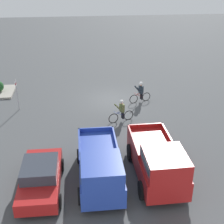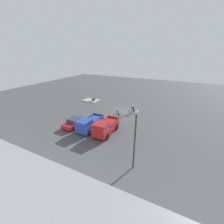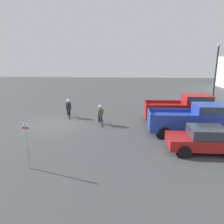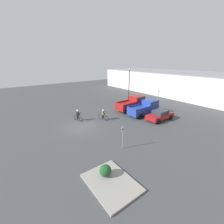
{
  "view_description": "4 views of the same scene",
  "coord_description": "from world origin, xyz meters",
  "px_view_note": "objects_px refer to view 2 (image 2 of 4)",
  "views": [
    {
      "loc": [
        2.43,
        22.14,
        9.92
      ],
      "look_at": [
        0.51,
        4.54,
        1.2
      ],
      "focal_mm": 50.0,
      "sensor_mm": 36.0,
      "label": 1
    },
    {
      "loc": [
        -10.69,
        26.7,
        11.28
      ],
      "look_at": [
        0.51,
        4.54,
        1.2
      ],
      "focal_mm": 24.0,
      "sensor_mm": 36.0,
      "label": 2
    },
    {
      "loc": [
        16.15,
        5.52,
        5.19
      ],
      "look_at": [
        0.51,
        4.54,
        1.2
      ],
      "focal_mm": 35.0,
      "sensor_mm": 36.0,
      "label": 3
    },
    {
      "loc": [
        16.36,
        -7.26,
        8.03
      ],
      "look_at": [
        0.51,
        4.54,
        1.2
      ],
      "focal_mm": 24.0,
      "sensor_mm": 36.0,
      "label": 4
    }
  ],
  "objects_px": {
    "cyclist_0": "(118,113)",
    "lamppost": "(135,136)",
    "sedan_0": "(75,122)",
    "shrub": "(93,99)",
    "pickup_truck_1": "(89,123)",
    "cyclist_1": "(133,109)",
    "fire_lane_sign": "(93,100)",
    "pickup_truck_0": "(105,127)"
  },
  "relations": [
    {
      "from": "cyclist_0",
      "to": "lamppost",
      "type": "xyz_separation_m",
      "value": [
        -6.85,
        11.13,
        3.0
      ]
    },
    {
      "from": "sedan_0",
      "to": "shrub",
      "type": "distance_m",
      "value": 13.28
    },
    {
      "from": "pickup_truck_1",
      "to": "sedan_0",
      "type": "height_order",
      "value": "pickup_truck_1"
    },
    {
      "from": "cyclist_1",
      "to": "fire_lane_sign",
      "type": "height_order",
      "value": "fire_lane_sign"
    },
    {
      "from": "cyclist_1",
      "to": "pickup_truck_0",
      "type": "bearing_deg",
      "value": 84.02
    },
    {
      "from": "pickup_truck_0",
      "to": "cyclist_0",
      "type": "xyz_separation_m",
      "value": [
        0.88,
        -6.49,
        -0.38
      ]
    },
    {
      "from": "fire_lane_sign",
      "to": "sedan_0",
      "type": "bearing_deg",
      "value": 105.2
    },
    {
      "from": "sedan_0",
      "to": "pickup_truck_0",
      "type": "bearing_deg",
      "value": 179.72
    },
    {
      "from": "lamppost",
      "to": "shrub",
      "type": "relative_size",
      "value": 7.5
    },
    {
      "from": "sedan_0",
      "to": "fire_lane_sign",
      "type": "relative_size",
      "value": 1.81
    },
    {
      "from": "pickup_truck_1",
      "to": "fire_lane_sign",
      "type": "xyz_separation_m",
      "value": [
        5.26,
        -9.08,
        0.32
      ]
    },
    {
      "from": "cyclist_0",
      "to": "shrub",
      "type": "height_order",
      "value": "cyclist_0"
    },
    {
      "from": "cyclist_0",
      "to": "cyclist_1",
      "type": "height_order",
      "value": "cyclist_1"
    },
    {
      "from": "pickup_truck_0",
      "to": "shrub",
      "type": "height_order",
      "value": "pickup_truck_0"
    },
    {
      "from": "pickup_truck_1",
      "to": "pickup_truck_0",
      "type": "bearing_deg",
      "value": 179.91
    },
    {
      "from": "pickup_truck_1",
      "to": "sedan_0",
      "type": "relative_size",
      "value": 1.19
    },
    {
      "from": "sedan_0",
      "to": "cyclist_0",
      "type": "bearing_deg",
      "value": -126.16
    },
    {
      "from": "cyclist_0",
      "to": "pickup_truck_0",
      "type": "bearing_deg",
      "value": 97.76
    },
    {
      "from": "cyclist_0",
      "to": "shrub",
      "type": "bearing_deg",
      "value": -32.8
    },
    {
      "from": "pickup_truck_1",
      "to": "shrub",
      "type": "height_order",
      "value": "pickup_truck_1"
    },
    {
      "from": "cyclist_0",
      "to": "shrub",
      "type": "distance_m",
      "value": 11.08
    },
    {
      "from": "lamppost",
      "to": "sedan_0",
      "type": "bearing_deg",
      "value": -21.98
    },
    {
      "from": "lamppost",
      "to": "shrub",
      "type": "distance_m",
      "value": 23.77
    },
    {
      "from": "sedan_0",
      "to": "shrub",
      "type": "relative_size",
      "value": 4.95
    },
    {
      "from": "lamppost",
      "to": "fire_lane_sign",
      "type": "bearing_deg",
      "value": -44.37
    },
    {
      "from": "pickup_truck_1",
      "to": "cyclist_1",
      "type": "xyz_separation_m",
      "value": [
        -3.8,
        -9.49,
        -0.25
      ]
    },
    {
      "from": "fire_lane_sign",
      "to": "shrub",
      "type": "relative_size",
      "value": 2.74
    },
    {
      "from": "pickup_truck_1",
      "to": "cyclist_0",
      "type": "xyz_separation_m",
      "value": [
        -1.92,
        -6.49,
        -0.3
      ]
    },
    {
      "from": "sedan_0",
      "to": "lamppost",
      "type": "relative_size",
      "value": 0.66
    },
    {
      "from": "cyclist_1",
      "to": "lamppost",
      "type": "xyz_separation_m",
      "value": [
        -4.97,
        14.14,
        2.96
      ]
    },
    {
      "from": "cyclist_0",
      "to": "fire_lane_sign",
      "type": "relative_size",
      "value": 0.75
    },
    {
      "from": "cyclist_0",
      "to": "lamppost",
      "type": "distance_m",
      "value": 13.41
    },
    {
      "from": "pickup_truck_1",
      "to": "cyclist_0",
      "type": "height_order",
      "value": "pickup_truck_1"
    },
    {
      "from": "cyclist_1",
      "to": "pickup_truck_1",
      "type": "bearing_deg",
      "value": 68.18
    },
    {
      "from": "fire_lane_sign",
      "to": "lamppost",
      "type": "bearing_deg",
      "value": 135.63
    },
    {
      "from": "sedan_0",
      "to": "cyclist_1",
      "type": "bearing_deg",
      "value": -124.88
    },
    {
      "from": "lamppost",
      "to": "shrub",
      "type": "height_order",
      "value": "lamppost"
    },
    {
      "from": "shrub",
      "to": "pickup_truck_1",
      "type": "bearing_deg",
      "value": 120.62
    },
    {
      "from": "fire_lane_sign",
      "to": "shrub",
      "type": "height_order",
      "value": "fire_lane_sign"
    },
    {
      "from": "sedan_0",
      "to": "fire_lane_sign",
      "type": "bearing_deg",
      "value": -74.8
    },
    {
      "from": "cyclist_0",
      "to": "fire_lane_sign",
      "type": "distance_m",
      "value": 7.66
    },
    {
      "from": "cyclist_0",
      "to": "fire_lane_sign",
      "type": "height_order",
      "value": "fire_lane_sign"
    }
  ]
}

